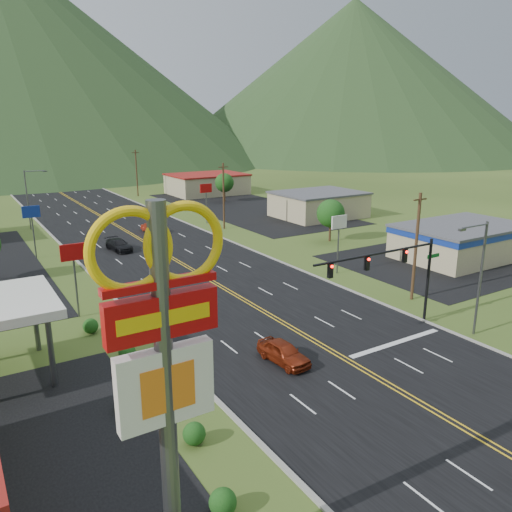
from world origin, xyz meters
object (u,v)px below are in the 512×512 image
car_red_near (284,353)px  car_dark_mid (119,245)px  streetlight_east (479,271)px  car_red_far (150,228)px  streetlight_west (29,196)px  traffic_signal (395,266)px  pylon_sign (164,349)px

car_red_near → car_dark_mid: (-0.42, 36.22, -0.02)m
streetlight_east → car_red_far: (-8.36, 48.23, -4.44)m
car_dark_mid → car_red_far: (7.21, 8.10, 0.01)m
streetlight_west → car_dark_mid: (7.29, -19.87, -4.46)m
traffic_signal → car_dark_mid: bearing=106.8°
streetlight_west → streetlight_east: bearing=-69.1°
car_red_near → car_red_far: (6.79, 44.32, -0.01)m
streetlight_west → car_dark_mid: bearing=-69.9°
car_red_near → car_dark_mid: bearing=85.6°
traffic_signal → streetlight_east: (4.70, -4.00, -0.15)m
streetlight_east → streetlight_west: (-22.86, 60.00, 0.00)m
pylon_sign → streetlight_west: size_ratio=1.56×
streetlight_east → car_dark_mid: streetlight_east is taller
traffic_signal → streetlight_east: streetlight_east is taller
traffic_signal → car_red_near: traffic_signal is taller
car_dark_mid → car_red_far: size_ratio=1.11×
traffic_signal → car_red_near: 11.41m
car_red_near → streetlight_east: bearing=-19.5°
streetlight_east → car_red_near: size_ratio=2.05×
streetlight_west → car_dark_mid: size_ratio=1.81×
streetlight_west → car_red_far: (14.50, -11.77, -4.44)m
pylon_sign → car_red_far: (19.82, 56.23, -8.56)m
pylon_sign → car_red_near: 19.62m
streetlight_west → car_red_near: size_ratio=2.05×
traffic_signal → car_red_near: bearing=-179.5°
car_red_near → car_red_far: size_ratio=0.98×
traffic_signal → car_dark_mid: traffic_signal is taller
pylon_sign → traffic_signal: pylon_sign is taller
pylon_sign → car_red_near: (13.03, 11.91, -8.55)m
pylon_sign → car_dark_mid: pylon_sign is taller
streetlight_east → car_red_far: size_ratio=2.01×
streetlight_east → streetlight_west: 64.21m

